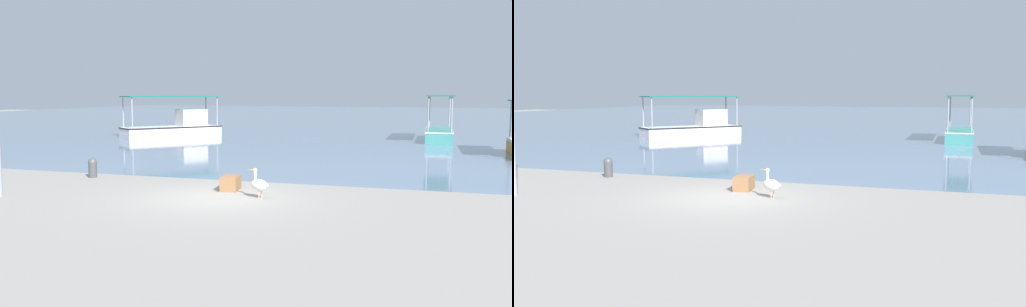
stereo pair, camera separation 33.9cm
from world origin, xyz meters
TOP-DOWN VIEW (x-y plane):
  - ground at (0.00, 0.00)m, footprint 120.00×120.00m
  - harbor_water at (0.00, 48.00)m, footprint 110.00×90.00m
  - fishing_boat_outer at (5.52, 21.01)m, footprint 1.63×5.98m
  - fishing_boat_far_right at (-10.48, 18.86)m, footprint 5.36×6.06m
  - pelican at (1.12, 0.40)m, footprint 0.76×0.49m
  - mooring_bollard at (-5.30, 2.17)m, footprint 0.29×0.29m
  - cargo_crate at (-0.06, 1.34)m, footprint 0.58×0.89m

SIDE VIEW (x-z plane):
  - ground at x=0.00m, z-range 0.00..0.00m
  - harbor_water at x=0.00m, z-range 0.00..0.00m
  - cargo_crate at x=-0.06m, z-range 0.00..0.41m
  - mooring_bollard at x=-5.30m, z-range 0.02..0.68m
  - pelican at x=1.12m, z-range -0.02..0.78m
  - fishing_boat_outer at x=5.52m, z-range -0.80..1.84m
  - fishing_boat_far_right at x=-10.48m, z-range -0.64..1.94m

